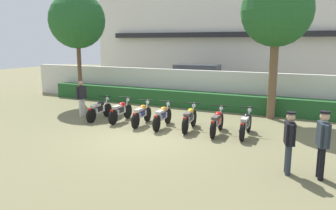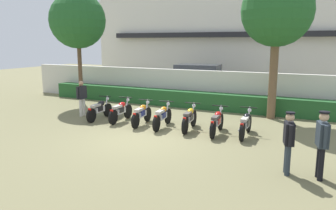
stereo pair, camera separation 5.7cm
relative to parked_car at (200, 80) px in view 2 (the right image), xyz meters
name	(u,v)px [view 2 (the right image)]	position (x,y,z in m)	size (l,w,h in m)	color
ground	(140,140)	(1.62, -10.23, -0.94)	(60.00, 60.00, 0.00)	olive
building	(250,38)	(1.62, 6.54, 2.65)	(23.73, 6.50, 7.17)	silver
compound_wall	(206,88)	(1.62, -3.54, -0.01)	(22.55, 0.30, 1.84)	silver
hedge_row	(201,100)	(1.62, -4.24, -0.53)	(18.04, 0.70, 0.82)	#235628
parked_car	(200,80)	(0.00, 0.00, 0.00)	(4.64, 2.39, 1.89)	black
tree_near_inspector	(78,21)	(-4.88, -5.51, 3.44)	(2.94, 2.94, 5.86)	brown
tree_far_side	(277,12)	(5.12, -4.98, 3.55)	(2.94, 2.94, 6.00)	brown
motorcycle_in_row_0	(100,109)	(-1.45, -8.40, -0.49)	(0.60, 1.83, 0.95)	black
motorcycle_in_row_1	(121,111)	(-0.46, -8.28, -0.49)	(0.60, 1.85, 0.96)	black
motorcycle_in_row_2	(142,114)	(0.64, -8.43, -0.49)	(0.60, 1.83, 0.96)	black
motorcycle_in_row_3	(162,116)	(1.57, -8.43, -0.48)	(0.60, 1.92, 0.97)	black
motorcycle_in_row_4	(189,118)	(2.66, -8.34, -0.48)	(0.60, 1.87, 0.98)	black
motorcycle_in_row_5	(217,122)	(3.75, -8.40, -0.48)	(0.60, 1.89, 0.97)	black
motorcycle_in_row_6	(246,124)	(4.75, -8.26, -0.48)	(0.60, 1.90, 0.97)	black
inspector_person	(82,96)	(-2.58, -8.17, -0.01)	(0.22, 0.65, 1.59)	silver
officer_0	(289,138)	(6.44, -11.19, 0.00)	(0.32, 0.63, 1.59)	#28333D
officer_1	(322,140)	(7.19, -11.16, 0.05)	(0.32, 0.65, 1.67)	black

